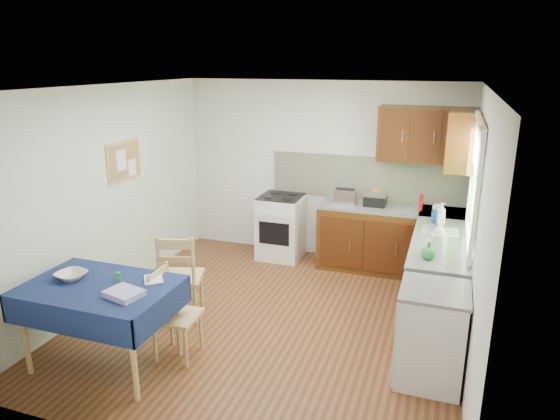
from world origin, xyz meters
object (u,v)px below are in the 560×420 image
(chair_near, at_px, (172,311))
(kettle, at_px, (438,241))
(dish_rack, at_px, (440,231))
(sandwich_press, at_px, (375,200))
(toaster, at_px, (345,197))
(dining_table, at_px, (100,295))
(chair_far, at_px, (180,274))

(chair_near, xyz_separation_m, kettle, (2.32, 1.25, 0.55))
(dish_rack, distance_m, kettle, 0.64)
(sandwich_press, height_order, dish_rack, dish_rack)
(toaster, relative_size, dish_rack, 0.71)
(dining_table, xyz_separation_m, chair_near, (0.53, 0.34, -0.24))
(chair_far, bearing_deg, dish_rack, -172.44)
(sandwich_press, height_order, kettle, kettle)
(chair_far, xyz_separation_m, sandwich_press, (1.76, 2.10, 0.45))
(sandwich_press, xyz_separation_m, kettle, (0.85, -1.50, 0.04))
(dish_rack, bearing_deg, chair_far, -160.11)
(dining_table, distance_m, kettle, 3.27)
(kettle, bearing_deg, dining_table, -150.76)
(dining_table, xyz_separation_m, dish_rack, (2.85, 2.23, 0.21))
(kettle, bearing_deg, chair_near, -151.66)
(dining_table, distance_m, chair_far, 1.04)
(chair_far, relative_size, toaster, 3.46)
(dining_table, relative_size, dish_rack, 3.28)
(chair_far, xyz_separation_m, toaster, (1.36, 2.05, 0.47))
(chair_far, bearing_deg, toaster, -141.24)
(dish_rack, relative_size, kettle, 1.50)
(sandwich_press, bearing_deg, dining_table, -120.26)
(chair_far, distance_m, toaster, 2.50)
(chair_near, xyz_separation_m, sandwich_press, (1.46, 2.75, 0.51))
(chair_near, bearing_deg, sandwich_press, -30.58)
(dining_table, xyz_separation_m, toaster, (1.59, 3.04, 0.29))
(dining_table, bearing_deg, kettle, 14.81)
(kettle, bearing_deg, dish_rack, 89.74)
(chair_far, height_order, kettle, kettle)
(chair_near, bearing_deg, kettle, -64.27)
(dining_table, bearing_deg, chair_near, 18.56)
(chair_far, bearing_deg, sandwich_press, -147.54)
(toaster, relative_size, sandwich_press, 1.04)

